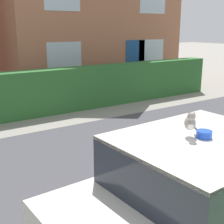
{
  "coord_description": "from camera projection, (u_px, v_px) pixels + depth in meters",
  "views": [
    {
      "loc": [
        -4.14,
        0.31,
        2.64
      ],
      "look_at": [
        -0.92,
        5.14,
        1.05
      ],
      "focal_mm": 50.0,
      "sensor_mm": 36.0,
      "label": 1
    }
  ],
  "objects": [
    {
      "name": "cat",
      "position": [
        190.0,
        122.0,
        3.51
      ],
      "size": [
        0.27,
        0.23,
        0.24
      ],
      "rotation": [
        0.0,
        0.0,
        4.01
      ],
      "color": "gray",
      "rests_on": "police_car"
    },
    {
      "name": "road_strip",
      "position": [
        172.0,
        164.0,
        6.18
      ],
      "size": [
        28.0,
        6.76,
        0.01
      ],
      "primitive_type": "cube",
      "color": "#424247",
      "rests_on": "ground"
    },
    {
      "name": "police_car",
      "position": [
        203.0,
        194.0,
        3.78
      ],
      "size": [
        3.96,
        1.98,
        1.49
      ],
      "rotation": [
        0.0,
        0.0,
        0.05
      ],
      "color": "black",
      "rests_on": "road_strip"
    },
    {
      "name": "house_right",
      "position": [
        76.0,
        1.0,
        14.6
      ],
      "size": [
        8.07,
        6.38,
        7.43
      ],
      "color": "#A86B4C",
      "rests_on": "ground"
    },
    {
      "name": "garden_hedge",
      "position": [
        23.0,
        95.0,
        9.23
      ],
      "size": [
        14.97,
        0.6,
        1.39
      ],
      "primitive_type": "cube",
      "color": "#2D662D",
      "rests_on": "ground"
    }
  ]
}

